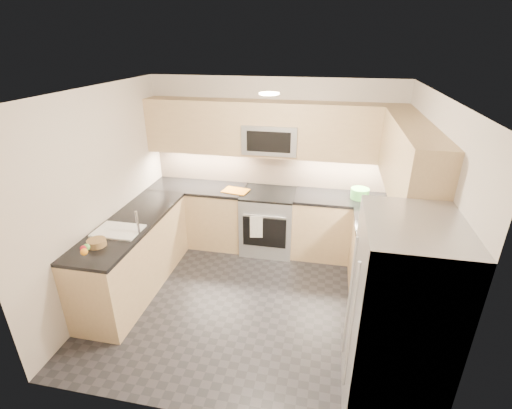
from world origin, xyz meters
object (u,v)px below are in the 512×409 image
at_px(microwave, 271,138).
at_px(refrigerator, 397,324).
at_px(fruit_basket, 97,243).
at_px(cutting_board, 236,191).
at_px(utensil_bowl, 360,193).
at_px(gas_range, 268,222).

bearing_deg(microwave, refrigerator, -60.38).
relative_size(microwave, fruit_basket, 3.82).
bearing_deg(fruit_basket, cutting_board, 59.30).
bearing_deg(refrigerator, utensil_bowl, 94.13).
bearing_deg(microwave, gas_range, -90.00).
height_order(cutting_board, fruit_basket, fruit_basket).
distance_m(microwave, fruit_basket, 2.62).
relative_size(gas_range, microwave, 1.20).
bearing_deg(utensil_bowl, refrigerator, -85.87).
distance_m(cutting_board, fruit_basket, 2.10).
bearing_deg(utensil_bowl, gas_range, -178.68).
relative_size(utensil_bowl, cutting_board, 0.69).
bearing_deg(gas_range, fruit_basket, -129.75).
bearing_deg(cutting_board, utensil_bowl, 2.87).
relative_size(utensil_bowl, fruit_basket, 1.25).
distance_m(gas_range, fruit_basket, 2.48).
height_order(gas_range, utensil_bowl, utensil_bowl).
distance_m(gas_range, microwave, 1.25).
bearing_deg(microwave, fruit_basket, -127.94).
bearing_deg(utensil_bowl, fruit_basket, -146.15).
height_order(refrigerator, cutting_board, refrigerator).
xyz_separation_m(microwave, utensil_bowl, (1.27, -0.10, -0.69)).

